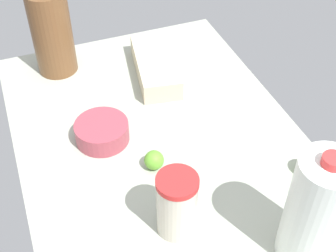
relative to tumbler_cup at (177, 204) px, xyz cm
name	(u,v)px	position (x,y,z in cm)	size (l,w,h in cm)	color
countertop	(168,157)	(-22.25, 6.43, -9.74)	(120.00, 76.00, 3.00)	#A6AC9C
tumbler_cup	(177,204)	(0.00, 0.00, 0.00)	(9.23, 9.23, 16.41)	beige
egg_carton	(155,66)	(-56.34, 15.17, -5.04)	(28.69, 11.73, 6.40)	beige
milk_jug	(316,211)	(15.34, 23.66, 5.64)	(12.11, 12.11, 29.34)	white
mixing_bowl	(102,132)	(-33.78, -8.24, -5.50)	(14.58, 14.58, 5.49)	#A23F4D
chocolate_milk_jug	(52,32)	(-70.54, -13.12, 5.38)	(12.35, 12.35, 28.82)	brown
lime_by_jug	(309,165)	(-3.51, 37.21, -5.35)	(5.79, 5.79, 5.79)	#6DAB2E
lime_near_front	(154,160)	(-19.14, 1.45, -5.71)	(5.07, 5.07, 5.07)	#63AA31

